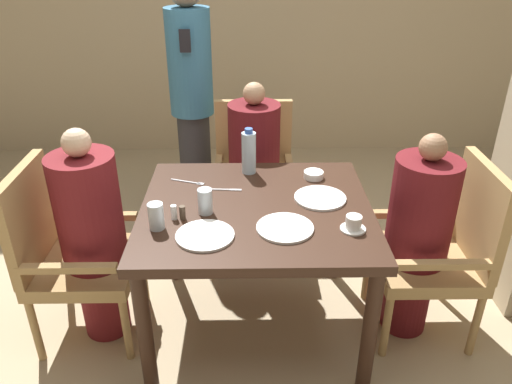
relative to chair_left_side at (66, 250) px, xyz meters
The scene contains 22 objects.
ground_plane 1.09m from the chair_left_side, ahead, with size 16.00×16.00×0.00m, color tan.
wall_back 2.88m from the chair_left_side, 69.43° to the left, with size 8.00×0.06×2.80m.
dining_table 0.97m from the chair_left_side, ahead, with size 1.12×1.01×0.76m.
chair_left_side is the anchor object (origin of this frame).
diner_in_left_chair 0.17m from the chair_left_side, ahead, with size 0.32×0.32×1.17m.
chair_far_side 1.32m from the chair_left_side, 43.34° to the left, with size 0.51×0.52×0.96m.
diner_in_far_chair 1.23m from the chair_left_side, 38.34° to the left, with size 0.32×0.32×1.16m.
chair_right_side 1.92m from the chair_left_side, ahead, with size 0.52×0.51×0.96m.
diner_in_right_chair 1.78m from the chair_left_side, ahead, with size 0.32×0.32×1.13m.
standing_host 1.41m from the chair_left_side, 66.33° to the left, with size 0.30×0.33×1.75m.
plate_main_left 1.31m from the chair_left_side, ahead, with size 0.26×0.26×0.01m.
plate_main_right 0.82m from the chair_left_side, 20.23° to the right, with size 0.26×0.26×0.01m.
plate_dessert_center 1.14m from the chair_left_side, 11.10° to the right, with size 0.26×0.26×0.01m.
teacup_with_saucer 1.44m from the chair_left_side, ahead, with size 0.12×0.12×0.07m.
bowl_small 1.34m from the chair_left_side, 13.49° to the left, with size 0.11×0.11×0.04m.
water_bottle 1.07m from the chair_left_side, 22.46° to the left, with size 0.08×0.08×0.26m.
glass_tall_near 0.79m from the chair_left_side, ahead, with size 0.07×0.07×0.12m.
glass_tall_mid 0.63m from the chair_left_side, 20.91° to the right, with size 0.07×0.07×0.12m.
salt_shaker 0.66m from the chair_left_side, 11.29° to the right, with size 0.03×0.03×0.07m.
pepper_shaker 0.69m from the chair_left_side, 10.59° to the right, with size 0.03×0.03×0.07m.
fork_beside_plate 0.72m from the chair_left_side, 22.51° to the left, with size 0.18×0.08×0.00m.
knife_beside_plate 0.85m from the chair_left_side, 12.03° to the left, with size 0.20×0.03×0.00m.
Camera 1 is at (-0.04, -2.11, 1.95)m, focal length 35.00 mm.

